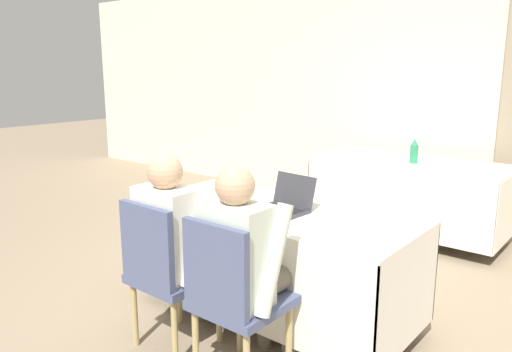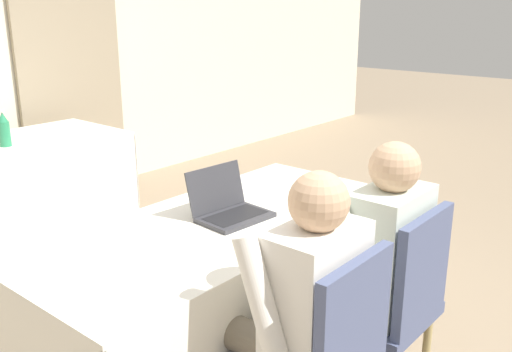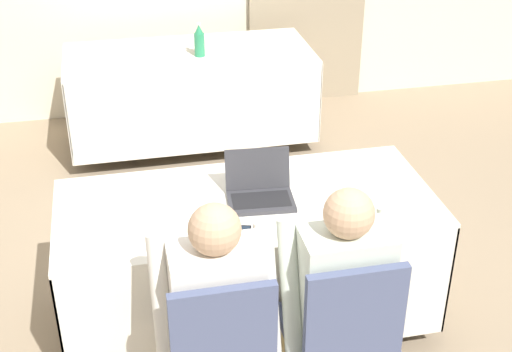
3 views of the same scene
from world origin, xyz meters
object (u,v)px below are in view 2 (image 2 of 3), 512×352
at_px(person_white_shirt, 371,258).
at_px(laptop, 229,208).
at_px(chair_near_right, 391,301).
at_px(person_checkered_shirt, 297,307).
at_px(water_bottle, 4,130).
at_px(cell_phone, 257,242).

bearing_deg(person_white_shirt, laptop, -72.37).
distance_m(laptop, chair_near_right, 0.79).
xyz_separation_m(person_checkered_shirt, person_white_shirt, (0.52, 0.00, 0.00)).
relative_size(water_bottle, person_white_shirt, 0.21).
relative_size(laptop, chair_near_right, 0.37).
relative_size(person_checkered_shirt, person_white_shirt, 1.00).
xyz_separation_m(water_bottle, person_white_shirt, (0.19, -2.65, -0.20)).
relative_size(laptop, water_bottle, 1.36).
height_order(person_checkered_shirt, person_white_shirt, same).
height_order(cell_phone, water_bottle, water_bottle).
bearing_deg(person_checkered_shirt, chair_near_right, 168.67).
distance_m(laptop, cell_phone, 0.31).
bearing_deg(person_checkered_shirt, person_white_shirt, -180.00).
bearing_deg(chair_near_right, laptop, -74.80).
bearing_deg(person_checkered_shirt, cell_phone, -118.99).
xyz_separation_m(cell_phone, water_bottle, (0.14, 2.32, 0.10)).
xyz_separation_m(cell_phone, chair_near_right, (0.33, -0.43, -0.25)).
xyz_separation_m(water_bottle, chair_near_right, (0.19, -2.76, -0.36)).
xyz_separation_m(laptop, person_white_shirt, (0.19, -0.61, -0.13)).
xyz_separation_m(chair_near_right, person_checkered_shirt, (-0.52, 0.10, 0.16)).
relative_size(laptop, cell_phone, 2.44).
height_order(laptop, chair_near_right, laptop).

